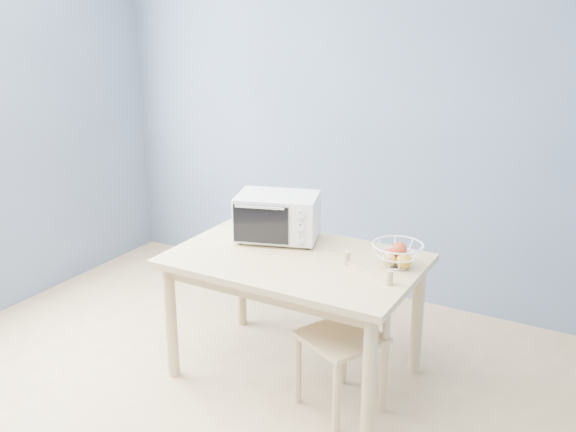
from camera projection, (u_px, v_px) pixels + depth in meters
The scene contains 5 objects.
room at pixel (144, 200), 2.80m from camera, with size 4.01×4.51×2.61m.
dining_table at pixel (295, 274), 3.66m from camera, with size 1.40×0.90×0.75m.
toaster_oven at pixel (274, 216), 3.86m from camera, with size 0.56×0.48×0.28m.
fruit_basket at pixel (397, 254), 3.48m from camera, with size 0.35×0.35×0.14m.
dining_chair at pixel (347, 338), 3.44m from camera, with size 0.51×0.51×0.83m.
Camera 1 is at (1.86, -2.03, 2.12)m, focal length 40.00 mm.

